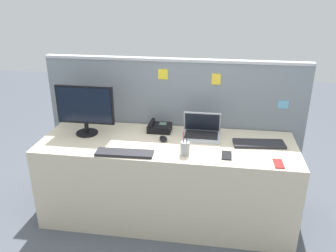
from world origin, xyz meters
The scene contains 12 objects.
ground_plane centered at (0.00, 0.00, 0.00)m, with size 10.00×10.00×0.00m, color #4C515B.
desk centered at (0.00, 0.00, 0.36)m, with size 2.11×0.72×0.73m, color beige.
cubicle_divider centered at (0.00, 0.40, 0.67)m, with size 2.35×0.08×1.34m.
desktop_monitor centered at (-0.72, 0.07, 0.97)m, with size 0.50×0.19×0.43m.
laptop centered at (0.27, 0.16, 0.78)m, with size 0.32×0.25×0.21m.
desk_phone centered at (-0.10, 0.21, 0.76)m, with size 0.20×0.16×0.10m.
keyboard_main centered at (0.75, 0.05, 0.74)m, with size 0.41×0.15×0.02m, color #232328.
keyboard_spare centered at (-0.29, -0.28, 0.74)m, with size 0.44×0.12×0.02m, color #232328.
computer_mouse_right_hand centered at (-0.04, 0.02, 0.74)m, with size 0.06×0.10×0.03m, color black.
pen_cup centered at (0.17, -0.21, 0.78)m, with size 0.07×0.07×0.19m.
cell_phone_black_slab centered at (0.49, -0.19, 0.73)m, with size 0.08×0.14×0.01m, color black.
cell_phone_red_case centered at (0.86, -0.26, 0.73)m, with size 0.07×0.14×0.01m, color #B22323.
Camera 1 is at (0.39, -2.55, 1.93)m, focal length 36.82 mm.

